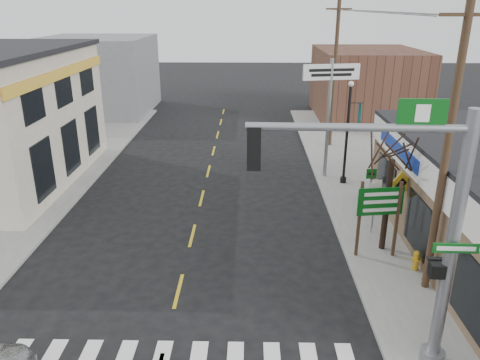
{
  "coord_description": "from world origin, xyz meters",
  "views": [
    {
      "loc": [
        2.34,
        -9.28,
        8.97
      ],
      "look_at": [
        2.0,
        7.14,
        2.8
      ],
      "focal_mm": 35.0,
      "sensor_mm": 36.0,
      "label": 1
    }
  ],
  "objects_px": {
    "fire_hydrant": "(416,259)",
    "bare_tree": "(394,142)",
    "traffic_signal_pole": "(421,219)",
    "utility_pole_near": "(446,152)",
    "lamp_post": "(349,126)",
    "dance_center_sign": "(330,89)",
    "guide_sign": "(379,209)",
    "utility_pole_far": "(334,74)"
  },
  "relations": [
    {
      "from": "dance_center_sign",
      "to": "utility_pole_far",
      "type": "height_order",
      "value": "utility_pole_far"
    },
    {
      "from": "fire_hydrant",
      "to": "dance_center_sign",
      "type": "relative_size",
      "value": 0.12
    },
    {
      "from": "traffic_signal_pole",
      "to": "guide_sign",
      "type": "relative_size",
      "value": 2.35
    },
    {
      "from": "guide_sign",
      "to": "dance_center_sign",
      "type": "relative_size",
      "value": 0.47
    },
    {
      "from": "guide_sign",
      "to": "traffic_signal_pole",
      "type": "bearing_deg",
      "value": -104.74
    },
    {
      "from": "dance_center_sign",
      "to": "bare_tree",
      "type": "xyz_separation_m",
      "value": [
        1.0,
        -8.15,
        -0.53
      ]
    },
    {
      "from": "guide_sign",
      "to": "utility_pole_near",
      "type": "height_order",
      "value": "utility_pole_near"
    },
    {
      "from": "dance_center_sign",
      "to": "utility_pole_far",
      "type": "relative_size",
      "value": 0.68
    },
    {
      "from": "traffic_signal_pole",
      "to": "utility_pole_near",
      "type": "height_order",
      "value": "utility_pole_near"
    },
    {
      "from": "lamp_post",
      "to": "utility_pole_near",
      "type": "distance_m",
      "value": 9.9
    },
    {
      "from": "traffic_signal_pole",
      "to": "utility_pole_far",
      "type": "xyz_separation_m",
      "value": [
        1.37,
        20.41,
        0.58
      ]
    },
    {
      "from": "fire_hydrant",
      "to": "dance_center_sign",
      "type": "height_order",
      "value": "dance_center_sign"
    },
    {
      "from": "utility_pole_near",
      "to": "utility_pole_far",
      "type": "height_order",
      "value": "utility_pole_far"
    },
    {
      "from": "fire_hydrant",
      "to": "dance_center_sign",
      "type": "distance_m",
      "value": 10.79
    },
    {
      "from": "fire_hydrant",
      "to": "utility_pole_near",
      "type": "bearing_deg",
      "value": -90.71
    },
    {
      "from": "bare_tree",
      "to": "utility_pole_near",
      "type": "distance_m",
      "value": 2.75
    },
    {
      "from": "bare_tree",
      "to": "utility_pole_near",
      "type": "height_order",
      "value": "utility_pole_near"
    },
    {
      "from": "fire_hydrant",
      "to": "utility_pole_far",
      "type": "relative_size",
      "value": 0.08
    },
    {
      "from": "guide_sign",
      "to": "utility_pole_near",
      "type": "relative_size",
      "value": 0.32
    },
    {
      "from": "lamp_post",
      "to": "bare_tree",
      "type": "bearing_deg",
      "value": -87.74
    },
    {
      "from": "guide_sign",
      "to": "bare_tree",
      "type": "relative_size",
      "value": 0.55
    },
    {
      "from": "guide_sign",
      "to": "utility_pole_far",
      "type": "height_order",
      "value": "utility_pole_far"
    },
    {
      "from": "dance_center_sign",
      "to": "bare_tree",
      "type": "distance_m",
      "value": 8.23
    },
    {
      "from": "guide_sign",
      "to": "utility_pole_far",
      "type": "bearing_deg",
      "value": 79.8
    },
    {
      "from": "utility_pole_far",
      "to": "fire_hydrant",
      "type": "bearing_deg",
      "value": -92.63
    },
    {
      "from": "bare_tree",
      "to": "utility_pole_near",
      "type": "relative_size",
      "value": 0.59
    },
    {
      "from": "lamp_post",
      "to": "utility_pole_near",
      "type": "bearing_deg",
      "value": -83.53
    },
    {
      "from": "guide_sign",
      "to": "dance_center_sign",
      "type": "distance_m",
      "value": 9.22
    },
    {
      "from": "lamp_post",
      "to": "utility_pole_far",
      "type": "bearing_deg",
      "value": 88.49
    },
    {
      "from": "traffic_signal_pole",
      "to": "guide_sign",
      "type": "distance_m",
      "value": 6.02
    },
    {
      "from": "guide_sign",
      "to": "lamp_post",
      "type": "relative_size",
      "value": 0.56
    },
    {
      "from": "traffic_signal_pole",
      "to": "lamp_post",
      "type": "relative_size",
      "value": 1.31
    },
    {
      "from": "dance_center_sign",
      "to": "guide_sign",
      "type": "bearing_deg",
      "value": -96.59
    },
    {
      "from": "fire_hydrant",
      "to": "bare_tree",
      "type": "xyz_separation_m",
      "value": [
        -0.77,
        1.55,
        3.85
      ]
    },
    {
      "from": "bare_tree",
      "to": "utility_pole_near",
      "type": "bearing_deg",
      "value": -73.74
    },
    {
      "from": "fire_hydrant",
      "to": "bare_tree",
      "type": "height_order",
      "value": "bare_tree"
    },
    {
      "from": "traffic_signal_pole",
      "to": "bare_tree",
      "type": "bearing_deg",
      "value": 81.15
    },
    {
      "from": "guide_sign",
      "to": "fire_hydrant",
      "type": "xyz_separation_m",
      "value": [
        1.2,
        -0.95,
        -1.51
      ]
    },
    {
      "from": "bare_tree",
      "to": "dance_center_sign",
      "type": "bearing_deg",
      "value": 97.0
    },
    {
      "from": "bare_tree",
      "to": "utility_pole_far",
      "type": "bearing_deg",
      "value": 89.03
    },
    {
      "from": "lamp_post",
      "to": "traffic_signal_pole",
      "type": "bearing_deg",
      "value": -93.02
    },
    {
      "from": "guide_sign",
      "to": "utility_pole_far",
      "type": "xyz_separation_m",
      "value": [
        0.68,
        14.87,
        2.81
      ]
    }
  ]
}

